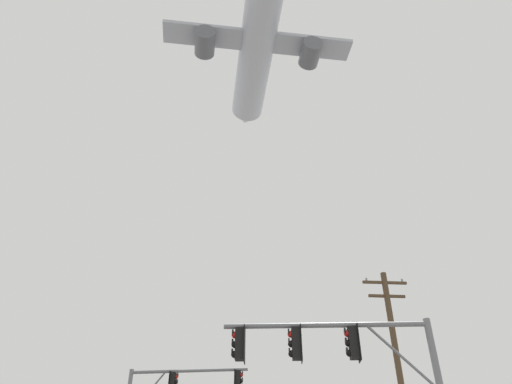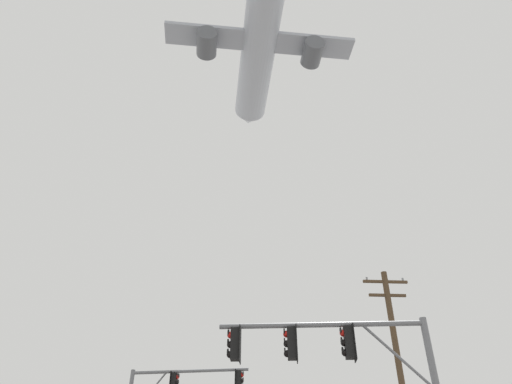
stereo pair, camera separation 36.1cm
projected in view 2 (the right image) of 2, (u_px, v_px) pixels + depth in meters
The scene contains 3 objects.
signal_pole_near at pixel (344, 364), 13.09m from camera, with size 6.05×0.92×5.73m.
utility_pole at pixel (401, 380), 20.42m from camera, with size 2.20×0.28×10.76m.
airplane at pixel (259, 43), 51.61m from camera, with size 20.60×26.66×7.28m.
Camera 2 is at (-0.18, -5.71, 1.23)m, focal length 32.77 mm.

